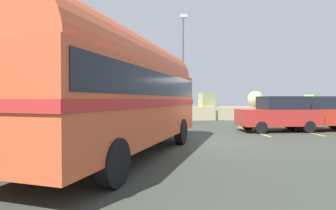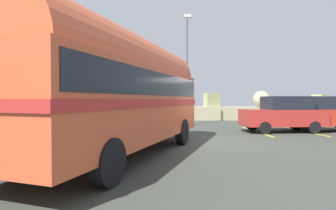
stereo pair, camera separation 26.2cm
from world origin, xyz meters
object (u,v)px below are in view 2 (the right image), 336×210
(parked_car_middle, at_px, (326,113))
(lamp_post, at_px, (187,66))
(parked_car_nearest, at_px, (283,114))
(vintage_coach, at_px, (123,88))

(parked_car_middle, height_order, lamp_post, lamp_post)
(parked_car_nearest, relative_size, parked_car_middle, 0.98)
(vintage_coach, xyz_separation_m, lamp_post, (2.98, 9.15, 1.83))
(parked_car_middle, bearing_deg, parked_car_nearest, 102.44)
(vintage_coach, bearing_deg, parked_car_nearest, 57.79)
(vintage_coach, xyz_separation_m, parked_car_middle, (10.11, 5.88, -1.08))
(parked_car_middle, xyz_separation_m, lamp_post, (-7.12, 3.27, 2.91))
(vintage_coach, height_order, lamp_post, lamp_post)
(vintage_coach, relative_size, parked_car_middle, 2.08)
(lamp_post, bearing_deg, vintage_coach, -108.07)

